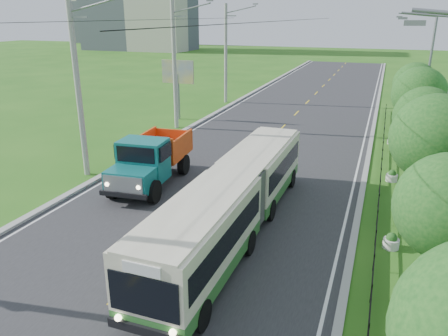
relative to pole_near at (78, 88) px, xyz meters
The scene contains 24 objects.
ground 13.24m from the pole_near, 47.45° to the right, with size 240.00×240.00×0.00m, color #245F16.
road 14.67m from the pole_near, 53.09° to the left, with size 14.00×120.00×0.02m, color #28282B.
curb_left 12.14m from the pole_near, 84.48° to the left, with size 0.40×120.00×0.15m, color #9E9E99.
curb_right 19.60m from the pole_near, 35.52° to the left, with size 0.30×120.00×0.10m, color #9E9E99.
edge_line_left 12.22m from the pole_near, 81.66° to the left, with size 0.12×120.00×0.00m, color silver.
edge_line_right 19.21m from the pole_near, 36.41° to the left, with size 0.12×120.00×0.00m, color silver.
centre_dash 13.23m from the pole_near, 47.45° to the right, with size 0.12×2.20×0.00m, color yellow.
railing_right 17.68m from the pole_near, 17.09° to the left, with size 0.04×40.00×0.60m, color black.
pole_near is the anchor object (origin of this frame).
pole_mid 12.00m from the pole_near, 90.00° to the left, with size 3.51×0.32×10.00m.
pole_far 24.00m from the pole_near, 90.00° to the left, with size 3.51×0.32×10.00m.
tree_third 18.17m from the pole_near, ahead, with size 3.60×3.62×6.00m.
tree_fourth 18.89m from the pole_near, 15.84° to the left, with size 3.24×3.31×5.40m.
tree_fifth 21.31m from the pole_near, 31.59° to the left, with size 3.48×3.52×5.80m.
tree_back 24.98m from the pole_near, 43.41° to the left, with size 3.30×3.36×5.50m.
streetlight_mid 19.56m from the pole_near, 14.81° to the left, with size 3.02×0.20×9.07m.
streetlight_far 26.80m from the pole_near, 45.14° to the left, with size 3.02×0.20×9.07m.
planter_near 17.79m from the pole_near, 10.09° to the right, with size 0.64×0.64×0.67m.
planter_mid 18.23m from the pole_near, 16.52° to the left, with size 0.64×0.64×0.67m.
planter_far 21.83m from the pole_near, 37.63° to the left, with size 0.64×0.64×0.67m.
billboard_left 15.10m from the pole_near, 94.72° to the left, with size 3.00×0.20×5.20m.
apartment_far 132.40m from the pole_near, 122.87° to the left, with size 24.00×14.00×26.00m, color #B7B2A3.
bus 11.78m from the pole_near, 20.96° to the right, with size 2.59×14.83×2.86m.
dump_truck 5.60m from the pole_near, ahead, with size 3.11×6.86×2.80m.
Camera 1 is at (7.64, -10.95, 8.93)m, focal length 35.00 mm.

